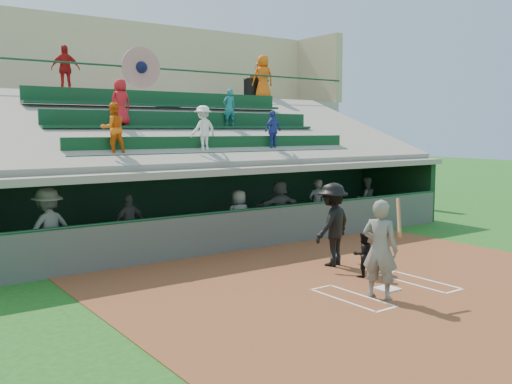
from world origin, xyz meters
TOP-DOWN VIEW (x-y plane):
  - ground at (0.00, 0.00)m, footprint 100.00×100.00m
  - dirt_slab at (0.00, 0.50)m, footprint 11.00×9.00m
  - home_plate at (0.00, 0.00)m, footprint 0.43×0.43m
  - batters_box_chalk at (0.00, 0.00)m, footprint 2.65×1.85m
  - dugout_floor at (0.00, 6.75)m, footprint 16.00×3.50m
  - concourse_slab at (0.00, 13.50)m, footprint 20.00×3.00m
  - grandstand at (-0.01, 10.51)m, footprint 20.40×10.40m
  - batter_at_plate at (-0.59, -0.32)m, footprint 0.98×0.84m
  - catcher at (0.33, 1.02)m, footprint 0.58×0.50m
  - home_umpire at (0.54, 2.25)m, footprint 1.48×1.13m
  - dugout_bench at (-0.23, 8.05)m, footprint 12.66×5.53m
  - dugout_player_a at (-5.26, 5.69)m, footprint 1.40×1.04m
  - dugout_player_b at (-2.90, 6.52)m, footprint 0.97×0.53m
  - dugout_player_c at (0.07, 5.65)m, footprint 0.81×0.58m
  - dugout_player_d at (2.08, 6.32)m, footprint 1.60×0.53m
  - dugout_player_e at (3.51, 6.15)m, footprint 0.67×0.51m
  - dugout_player_f at (6.19, 6.52)m, footprint 0.92×0.83m
  - trash_bin at (5.50, 12.80)m, footprint 0.62×0.62m
  - concourse_staff_a at (-2.66, 12.30)m, footprint 1.01×0.57m
  - concourse_staff_b at (5.77, 12.28)m, footprint 1.06×0.82m
  - concourse_staff_c at (5.94, 12.77)m, footprint 1.64×0.82m

SIDE VIEW (x-z plane):
  - ground at x=0.00m, z-range 0.00..0.00m
  - dirt_slab at x=0.00m, z-range 0.00..0.02m
  - dugout_floor at x=0.00m, z-range 0.00..0.04m
  - batters_box_chalk at x=0.00m, z-range 0.02..0.03m
  - home_plate at x=0.00m, z-range 0.02..0.05m
  - dugout_bench at x=-0.23m, z-range 0.04..0.45m
  - catcher at x=0.33m, z-range 0.02..1.05m
  - dugout_player_f at x=6.19m, z-range 0.04..1.60m
  - dugout_player_c at x=0.07m, z-range 0.04..1.61m
  - dugout_player_b at x=-2.90m, z-range 0.04..1.61m
  - dugout_player_e at x=3.51m, z-range 0.04..1.70m
  - dugout_player_d at x=2.08m, z-range 0.04..1.75m
  - batter_at_plate at x=-0.59m, z-range 0.03..1.98m
  - dugout_player_a at x=-5.26m, z-range 0.04..1.98m
  - home_umpire at x=0.54m, z-range 0.02..2.04m
  - grandstand at x=-0.01m, z-range -1.64..6.16m
  - concourse_slab at x=0.00m, z-range 0.00..4.60m
  - trash_bin at x=5.50m, z-range 4.60..5.53m
  - concourse_staff_a at x=-2.66m, z-range 4.60..6.23m
  - concourse_staff_c at x=5.94m, z-range 4.60..6.29m
  - concourse_staff_b at x=5.77m, z-range 4.60..6.51m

